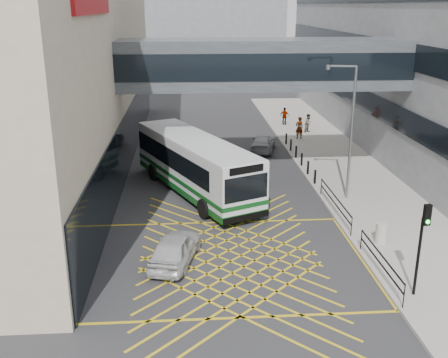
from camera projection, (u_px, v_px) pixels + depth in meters
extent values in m
plane|color=#333335|center=(230.00, 261.00, 23.63)|extent=(120.00, 120.00, 0.00)
cube|color=black|center=(130.00, 136.00, 37.74)|extent=(0.10, 41.50, 4.00)
cube|color=black|center=(344.00, 89.00, 45.89)|extent=(0.10, 43.50, 1.60)
cube|color=black|center=(347.00, 42.00, 44.63)|extent=(0.10, 43.50, 1.60)
cube|color=gray|center=(184.00, 19.00, 77.44)|extent=(28.00, 16.00, 18.00)
cube|color=#42474C|center=(263.00, 64.00, 32.82)|extent=(20.00, 4.00, 3.00)
cube|color=black|center=(267.00, 67.00, 30.91)|extent=(19.50, 0.06, 1.60)
cube|color=black|center=(258.00, 61.00, 34.74)|extent=(19.50, 0.06, 1.60)
cube|color=#A49F96|center=(335.00, 162.00, 38.41)|extent=(6.00, 54.00, 0.16)
cube|color=gold|center=(230.00, 261.00, 23.63)|extent=(12.00, 9.00, 0.01)
cube|color=silver|center=(195.00, 163.00, 31.76)|extent=(7.51, 12.14, 2.97)
cube|color=#0D4416|center=(195.00, 184.00, 32.17)|extent=(7.57, 12.20, 0.37)
cube|color=#0D4416|center=(195.00, 175.00, 31.99)|extent=(7.59, 12.21, 0.24)
cube|color=black|center=(190.00, 155.00, 32.19)|extent=(6.93, 10.77, 1.15)
cube|color=black|center=(246.00, 188.00, 26.66)|extent=(2.34, 1.13, 1.32)
cube|color=black|center=(247.00, 170.00, 26.33)|extent=(1.83, 0.88, 0.38)
cube|color=silver|center=(195.00, 139.00, 31.29)|extent=(7.45, 12.03, 0.11)
cube|color=black|center=(246.00, 217.00, 27.14)|extent=(2.55, 1.24, 0.33)
cube|color=black|center=(159.00, 160.00, 37.21)|extent=(2.55, 1.24, 0.33)
cylinder|color=black|center=(204.00, 209.00, 28.25)|extent=(0.74, 1.13, 1.10)
cylinder|color=black|center=(248.00, 200.00, 29.51)|extent=(0.74, 1.13, 1.10)
cylinder|color=black|center=(153.00, 172.00, 34.48)|extent=(0.74, 1.13, 1.10)
cylinder|color=black|center=(191.00, 166.00, 35.74)|extent=(0.74, 1.13, 1.10)
imported|color=#BDBCBF|center=(175.00, 248.00, 23.33)|extent=(2.87, 4.76, 1.42)
imported|color=#232429|center=(168.00, 140.00, 41.94)|extent=(2.99, 5.13, 1.51)
imported|color=gray|center=(263.00, 143.00, 41.34)|extent=(2.75, 4.54, 1.32)
cylinder|color=black|center=(418.00, 257.00, 20.15)|extent=(0.13, 0.13, 3.27)
cube|color=black|center=(427.00, 215.00, 19.38)|extent=(0.29, 0.21, 0.82)
sphere|color=#19E533|center=(428.00, 222.00, 19.36)|extent=(0.17, 0.17, 0.15)
cylinder|color=slate|center=(351.00, 134.00, 29.84)|extent=(0.18, 0.18, 7.66)
cube|color=slate|center=(342.00, 66.00, 28.72)|extent=(1.52, 0.40, 0.10)
cylinder|color=slate|center=(328.00, 67.00, 28.85)|extent=(0.32, 0.32, 0.24)
cylinder|color=#ADA89E|center=(381.00, 233.00, 24.98)|extent=(0.57, 0.57, 0.99)
cube|color=black|center=(381.00, 255.00, 21.81)|extent=(0.05, 5.00, 0.05)
cube|color=black|center=(380.00, 263.00, 21.93)|extent=(0.05, 5.00, 0.05)
cube|color=black|center=(335.00, 197.00, 28.43)|extent=(0.05, 6.00, 0.05)
cube|color=black|center=(335.00, 204.00, 28.56)|extent=(0.05, 6.00, 0.05)
cylinder|color=black|center=(404.00, 296.00, 19.58)|extent=(0.04, 0.04, 1.00)
cylinder|color=black|center=(361.00, 239.00, 24.31)|extent=(0.04, 0.04, 1.00)
cylinder|color=black|center=(351.00, 226.00, 25.73)|extent=(0.04, 0.04, 1.00)
cylinder|color=black|center=(321.00, 186.00, 31.41)|extent=(0.04, 0.04, 1.00)
cylinder|color=black|center=(315.00, 177.00, 33.33)|extent=(0.14, 0.14, 0.90)
cylinder|color=black|center=(308.00, 168.00, 35.22)|extent=(0.14, 0.14, 0.90)
cylinder|color=black|center=(302.00, 159.00, 37.11)|extent=(0.14, 0.14, 0.90)
cylinder|color=black|center=(296.00, 152.00, 39.01)|extent=(0.14, 0.14, 0.90)
cylinder|color=black|center=(291.00, 145.00, 40.90)|extent=(0.14, 0.14, 0.90)
cylinder|color=black|center=(286.00, 139.00, 42.79)|extent=(0.14, 0.14, 0.90)
imported|color=gray|center=(299.00, 128.00, 44.42)|extent=(0.82, 0.65, 1.87)
imported|color=gray|center=(308.00, 123.00, 46.79)|extent=(0.90, 0.85, 1.62)
imported|color=gray|center=(285.00, 116.00, 49.64)|extent=(1.08, 0.88, 1.64)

